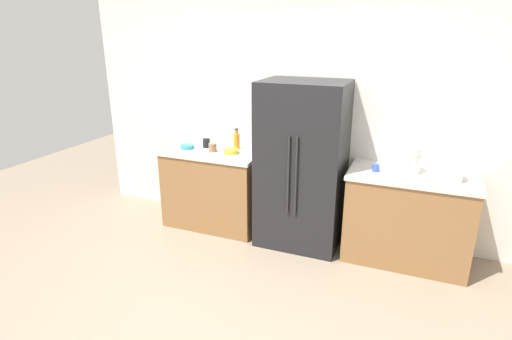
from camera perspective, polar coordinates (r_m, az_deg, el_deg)
ground_plane at (r=3.66m, az=-3.96°, el=-18.92°), size 10.23×10.23×0.00m
kitchen_back_panel at (r=4.62m, az=5.53°, el=10.03°), size 5.11×0.10×3.07m
counter_left at (r=4.89m, az=-5.83°, el=-2.46°), size 1.14×0.64×0.93m
counter_right at (r=4.39m, az=20.28°, el=-6.23°), size 1.20×0.64×0.93m
refrigerator at (r=4.35m, az=6.37°, el=0.62°), size 0.88×0.67×1.77m
toaster at (r=4.17m, az=25.13°, el=-0.04°), size 0.24×0.17×0.18m
rice_cooker at (r=4.21m, az=20.21°, el=1.80°), size 0.26×0.26×0.34m
bottle_a at (r=4.76m, az=-2.73°, el=4.11°), size 0.08×0.08×0.24m
cup_a at (r=4.68m, az=-6.03°, el=3.13°), size 0.09×0.09×0.10m
cup_b at (r=4.18m, az=16.30°, el=0.30°), size 0.07×0.07×0.07m
cup_c at (r=4.85m, az=-6.92°, el=3.74°), size 0.09×0.09×0.11m
bowl_a at (r=4.60m, az=-3.50°, el=2.61°), size 0.17×0.17×0.05m
bowl_b at (r=4.85m, az=-9.54°, el=3.22°), size 0.16×0.16×0.05m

